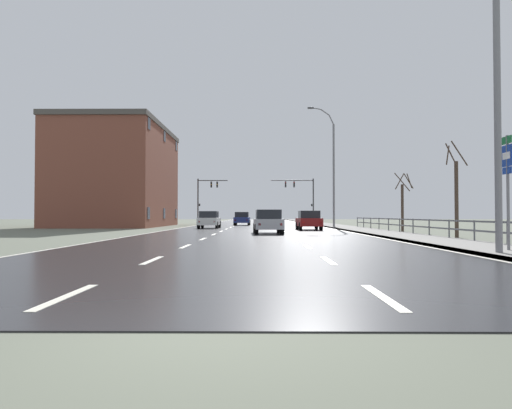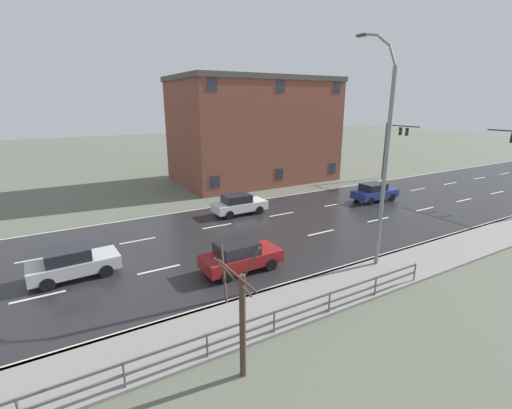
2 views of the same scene
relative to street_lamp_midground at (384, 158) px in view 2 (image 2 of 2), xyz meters
name	(u,v)px [view 2 (image 2 of 2)]	position (x,y,z in m)	size (l,w,h in m)	color
ground_plane	(380,208)	(-7.45, 8.93, -5.74)	(160.00, 160.00, 0.12)	#5B6051
road_asphalt_strip	(464,190)	(-7.45, 20.93, -5.67)	(14.00, 120.00, 0.03)	#232326
guardrail	(17,407)	(2.40, -15.87, -4.97)	(0.07, 31.96, 1.00)	#515459
street_lamp_midground	(384,158)	(0.00, 0.00, 0.00)	(2.59, 0.24, 11.62)	slate
traffic_signal_left	(392,142)	(-14.40, 18.23, -1.51)	(4.11, 0.36, 6.16)	#38383A
car_mid_centre	(73,263)	(-6.39, -13.90, -4.88)	(1.99, 4.18, 1.57)	#B7B7BC
car_near_left	(240,256)	(-2.94, -6.47, -4.88)	(1.91, 4.14, 1.57)	maroon
car_far_left	(374,192)	(-9.02, 9.95, -4.88)	(1.89, 4.13, 1.57)	navy
car_near_right	(239,204)	(-11.55, -2.02, -4.88)	(1.86, 4.11, 1.57)	silver
brick_building	(254,130)	(-22.31, 5.52, -0.25)	(10.26, 16.62, 10.84)	brown
bare_tree_mid	(242,318)	(3.65, -9.91, -3.59)	(1.49, 1.33, 4.38)	#423328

